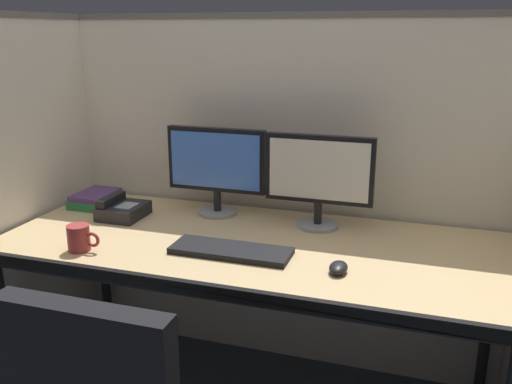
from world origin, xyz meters
The scene contains 10 objects.
cubicle_partition_rear centered at (0.00, 0.74, 0.79)m, with size 2.21×0.06×1.57m.
cubicle_partition_left centered at (-0.99, 0.20, 0.79)m, with size 0.06×1.41×1.57m.
desk centered at (0.00, 0.29, 0.69)m, with size 1.90×0.80×0.74m.
monitor_left centered at (-0.24, 0.56, 0.96)m, with size 0.43×0.17×0.37m.
monitor_right centered at (0.20, 0.54, 0.96)m, with size 0.43×0.17×0.37m.
keyboard_main centered at (-0.03, 0.17, 0.75)m, with size 0.43×0.15×0.02m, color black.
computer_mouse centered at (0.36, 0.13, 0.76)m, with size 0.06×0.10×0.04m.
coffee_mug centered at (-0.56, 0.03, 0.79)m, with size 0.13×0.08×0.09m.
book_stack centered at (-0.82, 0.51, 0.77)m, with size 0.16×0.22×0.06m.
desk_phone centered at (-0.61, 0.40, 0.77)m, with size 0.17×0.19×0.09m.
Camera 1 is at (0.60, -1.52, 1.50)m, focal length 38.39 mm.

